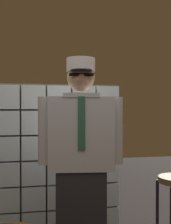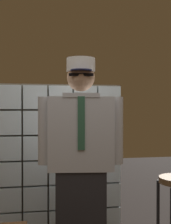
# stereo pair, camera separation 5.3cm
# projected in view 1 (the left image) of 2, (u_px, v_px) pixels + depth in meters

# --- Properties ---
(glass_block_wall) EXTENTS (1.37, 0.10, 1.64)m
(glass_block_wall) POSITION_uv_depth(u_px,v_px,m) (59.00, 159.00, 3.29)
(glass_block_wall) COLOR silver
(glass_block_wall) RESTS_ON ground
(standing_person) EXTENTS (0.71, 0.33, 1.77)m
(standing_person) POSITION_uv_depth(u_px,v_px,m) (81.00, 161.00, 2.49)
(standing_person) COLOR #28282D
(standing_person) RESTS_ON ground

